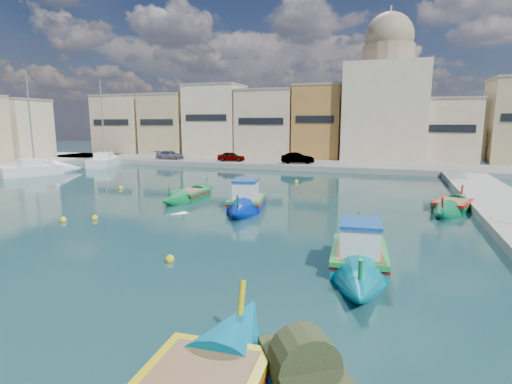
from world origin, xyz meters
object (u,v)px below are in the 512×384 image
at_px(church_block, 386,99).
at_px(luzzu_turquoise_cabin, 359,257).
at_px(luzzu_blue_cabin, 247,203).
at_px(yacht_north, 109,161).
at_px(tender_near, 304,382).
at_px(luzzu_green, 190,196).
at_px(luzzu_cyan_mid, 452,207).
at_px(yacht_midnorth, 49,170).

relative_size(church_block, luzzu_turquoise_cabin, 2.11).
height_order(luzzu_turquoise_cabin, luzzu_blue_cabin, luzzu_blue_cabin).
bearing_deg(luzzu_turquoise_cabin, yacht_north, 140.93).
xyz_separation_m(luzzu_turquoise_cabin, luzzu_blue_cabin, (-7.58, 8.26, 0.01)).
distance_m(luzzu_turquoise_cabin, tender_near, 7.96).
height_order(luzzu_green, yacht_north, yacht_north).
height_order(luzzu_green, tender_near, luzzu_green).
distance_m(church_block, luzzu_green, 33.96).
bearing_deg(tender_near, luzzu_turquoise_cabin, 87.35).
bearing_deg(yacht_north, luzzu_cyan_mid, -21.99).
bearing_deg(luzzu_blue_cabin, luzzu_turquoise_cabin, -47.44).
xyz_separation_m(luzzu_cyan_mid, yacht_midnorth, (-37.95, 5.57, 0.22)).
distance_m(luzzu_turquoise_cabin, luzzu_blue_cabin, 11.21).
distance_m(luzzu_turquoise_cabin, yacht_midnorth, 37.64).
bearing_deg(luzzu_green, yacht_midnorth, 160.03).
bearing_deg(yacht_north, luzzu_green, -39.47).
bearing_deg(luzzu_green, yacht_north, 140.53).
bearing_deg(luzzu_blue_cabin, yacht_north, 143.81).
xyz_separation_m(luzzu_blue_cabin, tender_near, (7.22, -16.21, 0.04)).
xyz_separation_m(yacht_north, yacht_midnorth, (0.39, -9.91, 0.00)).
distance_m(tender_near, yacht_north, 48.60).
height_order(church_block, luzzu_turquoise_cabin, church_block).
xyz_separation_m(luzzu_turquoise_cabin, yacht_north, (-33.73, 27.39, 0.10)).
bearing_deg(church_block, tender_near, -89.98).
xyz_separation_m(church_block, luzzu_turquoise_cabin, (0.39, -40.57, -8.06)).
distance_m(church_block, tender_near, 49.17).
height_order(luzzu_cyan_mid, yacht_midnorth, yacht_midnorth).
bearing_deg(tender_near, luzzu_green, 124.20).
distance_m(luzzu_turquoise_cabin, luzzu_green, 15.95).
relative_size(church_block, luzzu_cyan_mid, 2.49).
distance_m(luzzu_green, yacht_north, 27.50).
bearing_deg(yacht_north, church_block, 21.56).
distance_m(church_block, yacht_midnorth, 41.01).
relative_size(church_block, yacht_north, 1.68).
xyz_separation_m(luzzu_blue_cabin, yacht_midnorth, (-25.76, 9.22, 0.10)).
bearing_deg(luzzu_turquoise_cabin, church_block, 90.55).
relative_size(luzzu_blue_cabin, luzzu_green, 1.21).
height_order(church_block, luzzu_blue_cabin, church_block).
distance_m(luzzu_cyan_mid, yacht_midnorth, 38.36).
relative_size(tender_near, yacht_north, 0.26).
bearing_deg(luzzu_cyan_mid, yacht_midnorth, 171.64).
bearing_deg(yacht_midnorth, luzzu_turquoise_cabin, -27.67).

